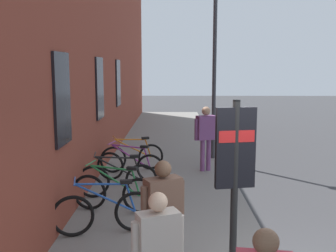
% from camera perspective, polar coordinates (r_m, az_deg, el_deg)
% --- Properties ---
extents(ground, '(60.00, 60.00, 0.00)m').
position_cam_1_polar(ground, '(11.39, 13.78, -6.65)').
color(ground, '#38383A').
extents(sidewalk_pavement, '(24.00, 3.50, 0.12)m').
position_cam_1_polar(sidewalk_pavement, '(13.02, -0.14, -4.22)').
color(sidewalk_pavement, gray).
rests_on(sidewalk_pavement, ground).
extents(station_facade, '(22.00, 0.65, 7.36)m').
position_cam_1_polar(station_facade, '(13.89, -8.75, 11.50)').
color(station_facade, brown).
rests_on(station_facade, ground).
extents(bicycle_mid_rack, '(0.56, 1.74, 0.97)m').
position_cam_1_polar(bicycle_mid_rack, '(6.87, -9.18, -12.29)').
color(bicycle_mid_rack, black).
rests_on(bicycle_mid_rack, sidewalk_pavement).
extents(bicycle_leaning_wall, '(0.54, 1.75, 0.97)m').
position_cam_1_polar(bicycle_leaning_wall, '(7.83, -7.81, -9.61)').
color(bicycle_leaning_wall, black).
rests_on(bicycle_leaning_wall, sidewalk_pavement).
extents(bicycle_by_door, '(0.48, 1.76, 0.97)m').
position_cam_1_polar(bicycle_by_door, '(8.70, -7.32, -7.75)').
color(bicycle_by_door, black).
rests_on(bicycle_by_door, sidewalk_pavement).
extents(bicycle_nearest_sign, '(0.58, 1.74, 0.97)m').
position_cam_1_polar(bicycle_nearest_sign, '(9.80, -5.50, -5.85)').
color(bicycle_nearest_sign, black).
rests_on(bicycle_nearest_sign, sidewalk_pavement).
extents(bicycle_beside_lamp, '(0.69, 1.70, 0.97)m').
position_cam_1_polar(bicycle_beside_lamp, '(10.75, -5.19, -4.54)').
color(bicycle_beside_lamp, black).
rests_on(bicycle_beside_lamp, sidewalk_pavement).
extents(transit_info_sign, '(0.18, 0.56, 2.40)m').
position_cam_1_polar(transit_info_sign, '(5.36, 9.77, -4.77)').
color(transit_info_sign, black).
rests_on(transit_info_sign, sidewalk_pavement).
extents(pedestrian_crossing_street, '(0.43, 0.56, 1.64)m').
position_cam_1_polar(pedestrian_crossing_street, '(5.19, -0.72, -11.96)').
color(pedestrian_crossing_street, '#723F72').
rests_on(pedestrian_crossing_street, sidewalk_pavement).
extents(pedestrian_by_facade, '(0.42, 0.63, 1.77)m').
position_cam_1_polar(pedestrian_by_facade, '(10.67, 5.54, -0.86)').
color(pedestrian_by_facade, '#723F72').
rests_on(pedestrian_by_facade, sidewalk_pavement).
extents(pedestrian_near_bus, '(0.37, 0.55, 1.54)m').
position_cam_1_polar(pedestrian_near_bus, '(4.33, -1.44, -17.22)').
color(pedestrian_near_bus, maroon).
rests_on(pedestrian_near_bus, sidewalk_pavement).
extents(street_lamp, '(0.28, 0.28, 5.51)m').
position_cam_1_polar(street_lamp, '(12.09, 6.81, 10.51)').
color(street_lamp, '#333338').
rests_on(street_lamp, sidewalk_pavement).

